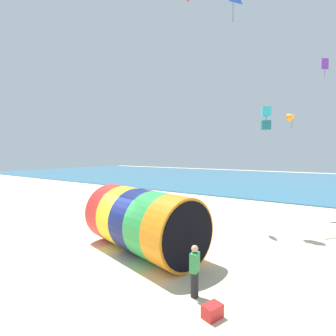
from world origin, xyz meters
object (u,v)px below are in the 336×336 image
(giant_inflatable_tube, at_px, (143,221))
(kite_cyan_box, at_px, (266,118))
(cooler_box, at_px, (212,311))
(kite_purple_diamond, at_px, (325,64))
(kite_orange_delta, at_px, (292,116))
(kite_handler, at_px, (195,271))

(giant_inflatable_tube, bearing_deg, kite_cyan_box, 60.73)
(giant_inflatable_tube, height_order, cooler_box, giant_inflatable_tube)
(giant_inflatable_tube, height_order, kite_purple_diamond, kite_purple_diamond)
(kite_cyan_box, bearing_deg, giant_inflatable_tube, -119.27)
(kite_cyan_box, xyz_separation_m, kite_purple_diamond, (1.92, 10.65, 5.51))
(kite_cyan_box, height_order, kite_orange_delta, kite_orange_delta)
(kite_handler, distance_m, kite_purple_diamond, 21.97)
(kite_purple_diamond, relative_size, kite_orange_delta, 1.39)
(kite_handler, distance_m, kite_orange_delta, 14.61)
(kite_handler, distance_m, cooler_box, 1.26)
(kite_cyan_box, relative_size, kite_orange_delta, 1.21)
(giant_inflatable_tube, bearing_deg, kite_orange_delta, 70.32)
(giant_inflatable_tube, bearing_deg, kite_handler, -27.30)
(giant_inflatable_tube, bearing_deg, cooler_box, -28.90)
(kite_handler, bearing_deg, cooler_box, -35.01)
(kite_cyan_box, xyz_separation_m, cooler_box, (1.02, -8.90, -6.15))
(cooler_box, bearing_deg, kite_orange_delta, 92.20)
(cooler_box, bearing_deg, kite_cyan_box, 96.51)
(kite_cyan_box, distance_m, kite_purple_diamond, 12.14)
(cooler_box, bearing_deg, kite_handler, 144.99)
(giant_inflatable_tube, distance_m, cooler_box, 5.38)
(kite_cyan_box, bearing_deg, kite_purple_diamond, 79.77)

